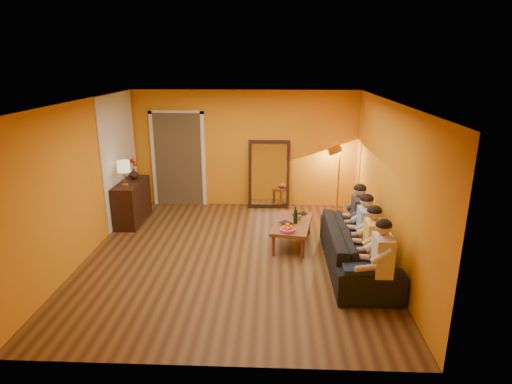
{
  "coord_description": "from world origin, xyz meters",
  "views": [
    {
      "loc": [
        0.66,
        -6.64,
        3.22
      ],
      "look_at": [
        0.35,
        0.5,
        1.0
      ],
      "focal_mm": 30.0,
      "sensor_mm": 36.0,
      "label": 1
    }
  ],
  "objects_px": {
    "person_far_right": "(359,218)",
    "tumbler": "(299,218)",
    "floor_lamp": "(338,180)",
    "person_mid_right": "(365,231)",
    "sofa": "(357,248)",
    "coffee_table": "(292,233)",
    "dog": "(336,239)",
    "sideboard": "(132,202)",
    "table_lamp": "(124,174)",
    "wine_bottle": "(296,215)",
    "person_mid_left": "(373,245)",
    "vase": "(134,174)",
    "laptop": "(301,215)",
    "person_far_left": "(382,262)",
    "mirror_frame": "(269,174)"
  },
  "relations": [
    {
      "from": "sofa",
      "to": "laptop",
      "type": "relative_size",
      "value": 7.59
    },
    {
      "from": "mirror_frame",
      "to": "vase",
      "type": "relative_size",
      "value": 7.18
    },
    {
      "from": "person_far_left",
      "to": "vase",
      "type": "xyz_separation_m",
      "value": [
        -4.37,
        3.15,
        0.35
      ]
    },
    {
      "from": "sofa",
      "to": "mirror_frame",
      "type": "bearing_deg",
      "value": 25.94
    },
    {
      "from": "floor_lamp",
      "to": "person_mid_right",
      "type": "distance_m",
      "value": 2.6
    },
    {
      "from": "coffee_table",
      "to": "vase",
      "type": "xyz_separation_m",
      "value": [
        -3.24,
        1.24,
        0.75
      ]
    },
    {
      "from": "person_mid_left",
      "to": "person_far_right",
      "type": "relative_size",
      "value": 1.0
    },
    {
      "from": "table_lamp",
      "to": "wine_bottle",
      "type": "bearing_deg",
      "value": -12.72
    },
    {
      "from": "person_mid_left",
      "to": "laptop",
      "type": "distance_m",
      "value": 1.96
    },
    {
      "from": "wine_bottle",
      "to": "tumbler",
      "type": "height_order",
      "value": "wine_bottle"
    },
    {
      "from": "table_lamp",
      "to": "sofa",
      "type": "height_order",
      "value": "table_lamp"
    },
    {
      "from": "person_far_right",
      "to": "sofa",
      "type": "bearing_deg",
      "value": -101.31
    },
    {
      "from": "person_far_right",
      "to": "vase",
      "type": "height_order",
      "value": "person_far_right"
    },
    {
      "from": "sofa",
      "to": "person_mid_right",
      "type": "bearing_deg",
      "value": -52.43
    },
    {
      "from": "person_far_left",
      "to": "person_mid_left",
      "type": "distance_m",
      "value": 0.55
    },
    {
      "from": "table_lamp",
      "to": "wine_bottle",
      "type": "height_order",
      "value": "table_lamp"
    },
    {
      "from": "person_far_right",
      "to": "wine_bottle",
      "type": "xyz_separation_m",
      "value": [
        -1.08,
        0.21,
        -0.03
      ]
    },
    {
      "from": "mirror_frame",
      "to": "table_lamp",
      "type": "height_order",
      "value": "mirror_frame"
    },
    {
      "from": "dog",
      "to": "tumbler",
      "type": "distance_m",
      "value": 0.88
    },
    {
      "from": "coffee_table",
      "to": "person_far_right",
      "type": "relative_size",
      "value": 1.0
    },
    {
      "from": "wine_bottle",
      "to": "tumbler",
      "type": "distance_m",
      "value": 0.22
    },
    {
      "from": "wine_bottle",
      "to": "tumbler",
      "type": "relative_size",
      "value": 3.32
    },
    {
      "from": "floor_lamp",
      "to": "person_far_right",
      "type": "distance_m",
      "value": 2.05
    },
    {
      "from": "sideboard",
      "to": "coffee_table",
      "type": "xyz_separation_m",
      "value": [
        3.24,
        -0.99,
        -0.21
      ]
    },
    {
      "from": "table_lamp",
      "to": "person_far_left",
      "type": "distance_m",
      "value": 5.11
    },
    {
      "from": "person_mid_left",
      "to": "person_mid_right",
      "type": "xyz_separation_m",
      "value": [
        0.0,
        0.55,
        0.0
      ]
    },
    {
      "from": "person_mid_left",
      "to": "person_mid_right",
      "type": "bearing_deg",
      "value": 90.0
    },
    {
      "from": "table_lamp",
      "to": "laptop",
      "type": "distance_m",
      "value": 3.51
    },
    {
      "from": "coffee_table",
      "to": "dog",
      "type": "distance_m",
      "value": 0.89
    },
    {
      "from": "laptop",
      "to": "table_lamp",
      "type": "bearing_deg",
      "value": 135.91
    },
    {
      "from": "floor_lamp",
      "to": "person_mid_right",
      "type": "relative_size",
      "value": 1.18
    },
    {
      "from": "person_mid_left",
      "to": "vase",
      "type": "relative_size",
      "value": 5.76
    },
    {
      "from": "sideboard",
      "to": "vase",
      "type": "distance_m",
      "value": 0.59
    },
    {
      "from": "floor_lamp",
      "to": "person_mid_right",
      "type": "bearing_deg",
      "value": -93.97
    },
    {
      "from": "person_mid_right",
      "to": "tumbler",
      "type": "bearing_deg",
      "value": 137.37
    },
    {
      "from": "mirror_frame",
      "to": "wine_bottle",
      "type": "height_order",
      "value": "mirror_frame"
    },
    {
      "from": "sideboard",
      "to": "person_far_right",
      "type": "xyz_separation_m",
      "value": [
        4.37,
        -1.25,
        0.18
      ]
    },
    {
      "from": "floor_lamp",
      "to": "dog",
      "type": "distance_m",
      "value": 2.37
    },
    {
      "from": "floor_lamp",
      "to": "laptop",
      "type": "relative_size",
      "value": 4.6
    },
    {
      "from": "mirror_frame",
      "to": "table_lamp",
      "type": "relative_size",
      "value": 2.98
    },
    {
      "from": "person_mid_left",
      "to": "laptop",
      "type": "height_order",
      "value": "person_mid_left"
    },
    {
      "from": "wine_bottle",
      "to": "laptop",
      "type": "height_order",
      "value": "wine_bottle"
    },
    {
      "from": "floor_lamp",
      "to": "tumbler",
      "type": "xyz_separation_m",
      "value": [
        -0.94,
        -1.67,
        -0.26
      ]
    },
    {
      "from": "person_mid_right",
      "to": "wine_bottle",
      "type": "xyz_separation_m",
      "value": [
        -1.08,
        0.76,
        -0.03
      ]
    },
    {
      "from": "sofa",
      "to": "person_mid_left",
      "type": "xyz_separation_m",
      "value": [
        0.13,
        -0.45,
        0.26
      ]
    },
    {
      "from": "person_mid_left",
      "to": "person_far_right",
      "type": "xyz_separation_m",
      "value": [
        0.0,
        1.1,
        0.0
      ]
    },
    {
      "from": "person_mid_right",
      "to": "mirror_frame",
      "type": "bearing_deg",
      "value": 118.75
    },
    {
      "from": "vase",
      "to": "laptop",
      "type": "bearing_deg",
      "value": -14.63
    },
    {
      "from": "mirror_frame",
      "to": "laptop",
      "type": "xyz_separation_m",
      "value": [
        0.63,
        -1.72,
        -0.33
      ]
    },
    {
      "from": "person_far_right",
      "to": "tumbler",
      "type": "xyz_separation_m",
      "value": [
        -1.01,
        0.38,
        -0.15
      ]
    }
  ]
}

